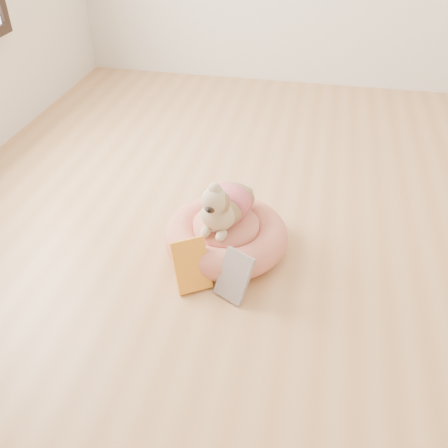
% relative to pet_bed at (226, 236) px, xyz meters
% --- Properties ---
extents(floor, '(4.50, 4.50, 0.00)m').
position_rel_pet_bed_xyz_m(floor, '(0.34, 0.04, -0.07)').
color(floor, tan).
rests_on(floor, ground).
extents(pet_bed, '(0.59, 0.59, 0.15)m').
position_rel_pet_bed_xyz_m(pet_bed, '(0.00, 0.00, 0.00)').
color(pet_bed, '#D76554').
rests_on(pet_bed, floor).
extents(dog, '(0.32, 0.42, 0.28)m').
position_rel_pet_bed_xyz_m(dog, '(-0.01, 0.00, 0.22)').
color(dog, brown).
rests_on(dog, pet_bed).
extents(book_yellow, '(0.20, 0.20, 0.22)m').
position_rel_pet_bed_xyz_m(book_yellow, '(-0.10, -0.28, 0.03)').
color(book_yellow, yellow).
rests_on(book_yellow, floor).
extents(book_white, '(0.18, 0.17, 0.21)m').
position_rel_pet_bed_xyz_m(book_white, '(0.10, -0.30, 0.03)').
color(book_white, white).
rests_on(book_white, floor).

